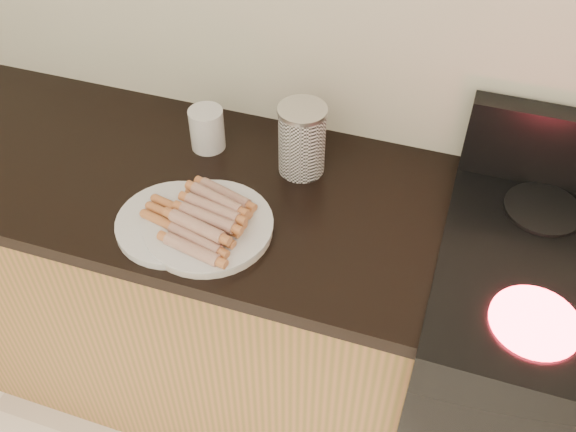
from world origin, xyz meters
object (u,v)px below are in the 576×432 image
(stove, at_px, (558,393))
(mug, at_px, (207,129))
(side_plate, at_px, (175,223))
(main_plate, at_px, (209,228))
(canister, at_px, (302,140))

(stove, distance_m, mug, 1.14)
(stove, bearing_deg, side_plate, -171.83)
(main_plate, distance_m, side_plate, 0.08)
(stove, bearing_deg, mug, 171.19)
(mug, bearing_deg, main_plate, -66.40)
(canister, bearing_deg, side_plate, -126.96)
(side_plate, height_order, mug, mug)
(stove, distance_m, main_plate, 1.01)
(side_plate, height_order, canister, canister)
(stove, height_order, main_plate, main_plate)
(main_plate, relative_size, mug, 2.61)
(stove, relative_size, canister, 4.93)
(stove, xyz_separation_m, mug, (-1.02, 0.16, 0.50))
(main_plate, relative_size, canister, 1.58)
(stove, height_order, mug, mug)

